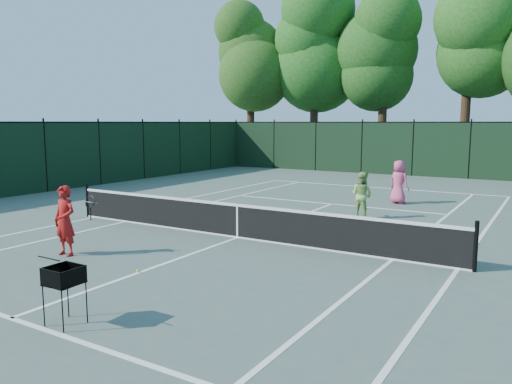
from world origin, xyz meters
The scene contains 20 objects.
ground centered at (0.00, 0.00, 0.00)m, with size 90.00×90.00×0.00m, color #48584F.
sideline_doubles_left centered at (-5.49, 0.00, 0.00)m, with size 0.10×23.77×0.01m, color white.
sideline_doubles_right centered at (5.49, 0.00, 0.00)m, with size 0.10×23.77×0.01m, color white.
sideline_singles_left centered at (-4.12, 0.00, 0.00)m, with size 0.10×23.77×0.01m, color white.
sideline_singles_right centered at (4.12, 0.00, 0.00)m, with size 0.10×23.77×0.01m, color white.
baseline_far centered at (0.00, 11.88, 0.00)m, with size 10.97×0.10×0.01m, color white.
service_line_near centered at (0.00, -6.40, 0.00)m, with size 8.23×0.10×0.01m, color white.
service_line_far centered at (0.00, 6.40, 0.00)m, with size 8.23×0.10×0.01m, color white.
center_service_line centered at (0.00, 0.00, 0.00)m, with size 0.10×12.80×0.01m, color white.
tennis_net centered at (0.00, 0.00, 0.48)m, with size 11.69×0.09×1.06m.
fence_far centered at (0.00, 18.00, 1.50)m, with size 24.00×0.05×3.00m, color black.
tree_0 centered at (-13.00, 21.50, 8.16)m, with size 6.40×6.40×13.14m.
tree_1 centered at (-8.00, 22.00, 8.69)m, with size 6.80×6.80×13.98m.
tree_2 centered at (-3.00, 21.80, 7.73)m, with size 6.00×6.00×12.40m.
tree_3 centered at (2.00, 22.30, 9.01)m, with size 7.00×7.00×14.45m.
coach centered at (-2.39, -3.49, 0.81)m, with size 0.89×0.63×1.61m.
player_pink centered at (2.06, 7.83, 0.81)m, with size 0.92×0.76×1.62m.
player_green centered at (1.86, 4.34, 0.74)m, with size 0.84×0.73×1.48m.
ball_hopper centered at (0.93, -6.10, 0.76)m, with size 0.50×0.50×0.90m.
loose_ball_midcourt centered at (-0.04, -3.62, 0.03)m, with size 0.07×0.07×0.07m, color #D0E72F.
Camera 1 is at (7.12, -10.74, 3.03)m, focal length 35.00 mm.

